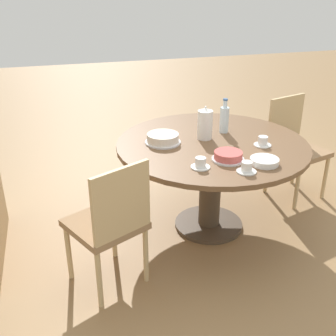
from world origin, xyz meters
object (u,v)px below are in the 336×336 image
Objects in this scene: coffee_pot at (205,124)px; cake_second at (228,156)px; cup_c at (263,142)px; cup_b at (200,164)px; chair_a at (110,222)px; cup_a at (247,168)px; chair_b at (294,145)px; water_bottle at (224,119)px; cake_main at (163,139)px.

coffee_pot reaches higher than cake_second.
coffee_pot reaches higher than cup_c.
cake_second is at bearing -74.33° from cup_b.
coffee_pot is 2.00× the size of cup_c.
coffee_pot is (0.58, -0.82, 0.37)m from chair_a.
cup_a is 1.00× the size of cup_c.
chair_b is 0.85m from water_bottle.
water_bottle is 0.54m from cake_main.
chair_b is 1.28m from cup_a.
water_bottle is (-0.15, 0.76, 0.36)m from chair_b.
cake_main is at bearing 90.72° from coffee_pot.
chair_a is at bearing 123.37° from water_bottle.
cake_second is at bearing -178.50° from coffee_pot.
water_bottle is 2.11× the size of cup_b.
cup_c is (-0.49, 0.59, 0.28)m from chair_b.
cup_b is (-0.73, 1.16, 0.28)m from chair_b.
coffee_pot is (-0.24, 0.95, 0.37)m from chair_b.
cup_c is at bearing -154.50° from water_bottle.
water_bottle is 2.11× the size of cup_a.
chair_a is at bearing 98.60° from cup_b.
cup_a is 0.49m from cup_c.
coffee_pot reaches higher than cup_a.
water_bottle is 0.71m from cup_b.
cup_b is (-0.58, 0.40, -0.08)m from water_bottle.
water_bottle reaches higher than cup_b.
cake_main is at bearing 14.06° from cup_b.
chair_a and chair_b have the same top height.
cake_main reaches higher than cup_a.
cup_c is at bearing -39.16° from cup_a.
cake_main reaches higher than cake_second.
cake_main is (0.57, -0.49, 0.28)m from chair_a.
water_bottle is at bearing -19.56° from cake_second.
water_bottle is at bearing -34.87° from cup_b.
water_bottle is 0.55m from cake_second.
coffee_pot is at bearing 178.01° from chair_b.
coffee_pot is at bearing -170.95° from chair_a.
chair_b is at bearing -78.59° from water_bottle.
cup_b is (-0.06, 0.22, -0.00)m from cake_second.
cup_c is at bearing 169.48° from chair_a.
cup_a is at bearing -175.41° from coffee_pot.
cake_second is at bearing 10.97° from cup_a.
cake_second is 1.72× the size of cup_a.
coffee_pot is 2.00× the size of cup_a.
cup_a is (-0.05, -0.87, 0.28)m from chair_a.
coffee_pot is 0.43m from cake_second.
water_bottle is 1.02× the size of cake_main.
cup_b is at bearing 61.35° from cup_a.
water_bottle is at bearing -11.34° from cup_a.
cup_c is (0.33, -1.18, 0.28)m from chair_a.
cup_c is (-0.25, -0.36, -0.09)m from coffee_pot.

